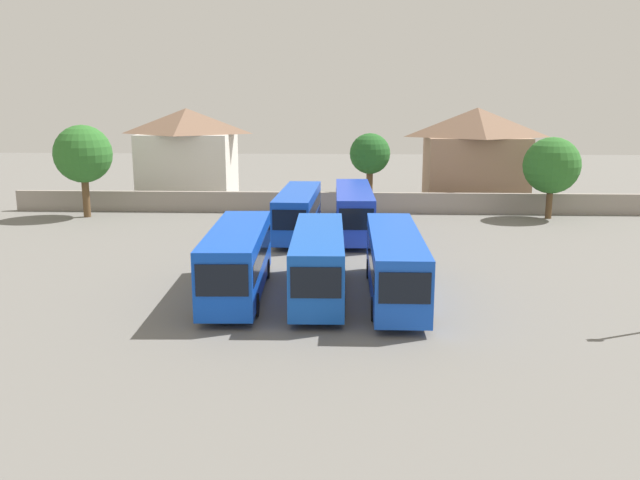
{
  "coord_description": "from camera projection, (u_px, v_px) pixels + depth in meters",
  "views": [
    {
      "loc": [
        1.55,
        -32.02,
        9.79
      ],
      "look_at": [
        0.0,
        3.0,
        2.28
      ],
      "focal_mm": 37.16,
      "sensor_mm": 36.0,
      "label": 1
    }
  ],
  "objects": [
    {
      "name": "bus_3",
      "position": [
        395.0,
        261.0,
        32.8
      ],
      "size": [
        2.57,
        11.64,
        3.31
      ],
      "rotation": [
        0.0,
        0.0,
        -1.57
      ],
      "color": "blue",
      "rests_on": "ground"
    },
    {
      "name": "tree_left_of_lot",
      "position": [
        370.0,
        154.0,
        59.24
      ],
      "size": [
        3.64,
        3.64,
        6.79
      ],
      "color": "brown",
      "rests_on": "ground"
    },
    {
      "name": "bus_5",
      "position": [
        354.0,
        209.0,
        47.99
      ],
      "size": [
        2.81,
        11.95,
        3.43
      ],
      "rotation": [
        0.0,
        0.0,
        -1.55
      ],
      "color": "blue",
      "rests_on": "ground"
    },
    {
      "name": "house_terrace_centre",
      "position": [
        476.0,
        155.0,
        62.19
      ],
      "size": [
        9.66,
        6.5,
        8.98
      ],
      "color": "#9E7A60",
      "rests_on": "ground"
    },
    {
      "name": "tree_right_of_lot",
      "position": [
        83.0,
        154.0,
        54.83
      ],
      "size": [
        4.78,
        4.78,
        7.69
      ],
      "color": "brown",
      "rests_on": "ground"
    },
    {
      "name": "bus_4",
      "position": [
        298.0,
        210.0,
        47.88
      ],
      "size": [
        2.8,
        11.4,
        3.3
      ],
      "rotation": [
        0.0,
        0.0,
        -1.6
      ],
      "color": "blue",
      "rests_on": "ground"
    },
    {
      "name": "depot_boundary_wall",
      "position": [
        331.0,
        203.0,
        57.78
      ],
      "size": [
        56.0,
        0.5,
        1.8
      ],
      "primitive_type": "cube",
      "color": "gray",
      "rests_on": "ground"
    },
    {
      "name": "bus_2",
      "position": [
        318.0,
        259.0,
        33.04
      ],
      "size": [
        2.75,
        10.73,
        3.35
      ],
      "rotation": [
        0.0,
        0.0,
        -1.54
      ],
      "color": "blue",
      "rests_on": "ground"
    },
    {
      "name": "bus_1",
      "position": [
        237.0,
        258.0,
        33.14
      ],
      "size": [
        3.03,
        10.76,
        3.47
      ],
      "rotation": [
        0.0,
        0.0,
        -1.53
      ],
      "color": "blue",
      "rests_on": "ground"
    },
    {
      "name": "tree_behind_wall",
      "position": [
        552.0,
        166.0,
        54.31
      ],
      "size": [
        4.63,
        4.63,
        6.74
      ],
      "color": "brown",
      "rests_on": "ground"
    },
    {
      "name": "ground",
      "position": [
        329.0,
        228.0,
        50.98
      ],
      "size": [
        140.0,
        140.0,
        0.0
      ],
      "primitive_type": "plane",
      "color": "slate"
    },
    {
      "name": "house_terrace_left",
      "position": [
        188.0,
        154.0,
        64.26
      ],
      "size": [
        9.11,
        7.26,
        8.89
      ],
      "color": "silver",
      "rests_on": "ground"
    }
  ]
}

